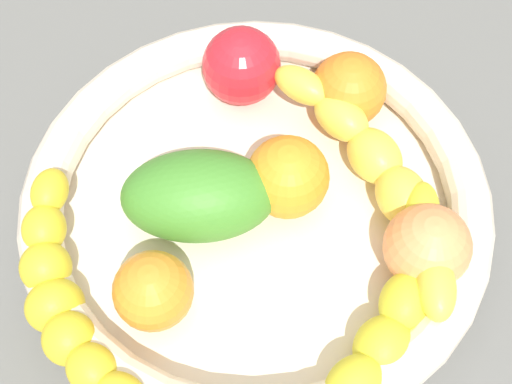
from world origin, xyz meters
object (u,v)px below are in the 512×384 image
banana_arching_top (380,176)px  orange_front (349,90)px  banana_draped_right (373,336)px  fruit_bowl (256,206)px  peach_blush (427,247)px  tomato_red (242,66)px  banana_draped_left (64,298)px  orange_mid_right (288,177)px  mango_green (199,196)px  orange_mid_left (153,291)px

banana_arching_top → orange_front: bearing=-133.8°
banana_draped_right → banana_arching_top: bearing=-153.8°
fruit_bowl → peach_blush: size_ratio=5.68×
peach_blush → tomato_red: bearing=-107.9°
banana_draped_right → banana_arching_top: banana_arching_top is taller
banana_draped_left → orange_mid_right: (-17.05, 8.02, 0.49)cm
banana_draped_right → mango_green: 16.54cm
fruit_bowl → banana_arching_top: bearing=131.8°
orange_mid_right → peach_blush: bearing=92.5°
banana_draped_right → banana_draped_left: bearing=-64.0°
orange_front → tomato_red: (2.93, -8.82, 0.20)cm
banana_draped_left → banana_arching_top: (-21.23, 13.93, 0.28)cm
mango_green → orange_mid_left: bearing=12.1°
orange_mid_right → tomato_red: 11.69cm
banana_draped_right → orange_front: orange_front is taller
fruit_bowl → orange_mid_right: size_ratio=5.64×
banana_draped_left → banana_arching_top: size_ratio=0.82×
banana_draped_left → tomato_red: (-24.30, -1.15, 0.59)cm
banana_arching_top → mango_green: 14.17cm
banana_draped_right → orange_mid_right: bearing=-122.7°
banana_draped_left → banana_draped_right: (-9.58, 19.66, -0.02)cm
banana_draped_right → banana_arching_top: 12.98cm
banana_draped_left → banana_draped_right: 21.87cm
orange_mid_right → mango_green: (5.17, -4.73, 0.05)cm
tomato_red → peach_blush: bearing=72.1°
peach_blush → banana_draped_right: bearing=-0.6°
banana_draped_left → tomato_red: bearing=-177.3°
banana_draped_right → orange_mid_right: orange_mid_right is taller
peach_blush → mango_green: bearing=-70.9°
banana_draped_right → fruit_bowl: bearing=-111.5°
fruit_bowl → orange_mid_right: orange_mid_right is taller
orange_mid_left → fruit_bowl: bearing=171.5°
orange_mid_right → peach_blush: same height
tomato_red → orange_mid_left: bearing=16.8°
orange_front → tomato_red: tomato_red is taller
fruit_bowl → orange_front: orange_front is taller
fruit_bowl → tomato_red: tomato_red is taller
banana_draped_left → orange_front: orange_front is taller
banana_arching_top → mango_green: bearing=-48.7°
orange_front → mango_green: mango_green is taller
banana_arching_top → peach_blush: 6.88cm
banana_draped_right → orange_mid_right: size_ratio=3.98×
orange_front → orange_mid_right: bearing=2.0°
orange_mid_left → mango_green: (-8.01, -1.72, 0.40)cm
fruit_bowl → mango_green: (2.83, -3.34, 2.56)cm
banana_draped_left → orange_mid_right: size_ratio=2.81×
orange_mid_left → mango_green: bearing=-167.9°
fruit_bowl → banana_draped_right: size_ratio=1.41×
orange_front → orange_mid_left: size_ratio=1.09×
peach_blush → banana_draped_left: bearing=-48.3°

